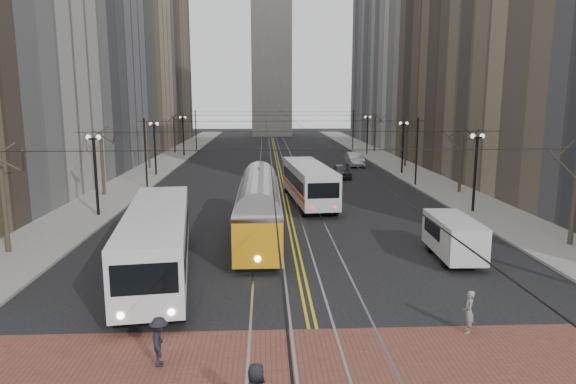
{
  "coord_description": "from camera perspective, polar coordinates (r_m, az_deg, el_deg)",
  "views": [
    {
      "loc": [
        -1.71,
        -18.56,
        8.32
      ],
      "look_at": [
        -0.38,
        10.78,
        3.0
      ],
      "focal_mm": 32.0,
      "sensor_mm": 36.0,
      "label": 1
    }
  ],
  "objects": [
    {
      "name": "street_trees",
      "position": [
        54.12,
        -0.79,
        4.41
      ],
      "size": [
        31.68,
        53.28,
        5.6
      ],
      "color": "#382D23",
      "rests_on": "ground"
    },
    {
      "name": "ground",
      "position": [
        20.41,
        2.51,
        -13.8
      ],
      "size": [
        260.0,
        260.0,
        0.0
      ],
      "primitive_type": "plane",
      "color": "black",
      "rests_on": "ground"
    },
    {
      "name": "pedestrian_d",
      "position": [
        17.28,
        -14.09,
        -15.82
      ],
      "size": [
        0.76,
        1.12,
        1.6
      ],
      "primitive_type": "imported",
      "rotation": [
        0.0,
        0.0,
        1.74
      ],
      "color": "black",
      "rests_on": "crosswalk_band"
    },
    {
      "name": "rear_bus",
      "position": [
        41.41,
        2.29,
        0.88
      ],
      "size": [
        3.68,
        12.22,
        3.14
      ],
      "primitive_type": "cube",
      "rotation": [
        0.0,
        0.0,
        0.09
      ],
      "color": "silver",
      "rests_on": "ground"
    },
    {
      "name": "pedestrian_b",
      "position": [
        20.02,
        19.44,
        -12.43
      ],
      "size": [
        0.5,
        0.64,
        1.56
      ],
      "primitive_type": "imported",
      "rotation": [
        0.0,
        0.0,
        4.48
      ],
      "color": "gray",
      "rests_on": "crosswalk_band"
    },
    {
      "name": "streetcar_rails",
      "position": [
        64.12,
        -1.06,
        2.82
      ],
      "size": [
        4.8,
        130.0,
        0.02
      ],
      "primitive_type": "cube",
      "color": "gray",
      "rests_on": "ground"
    },
    {
      "name": "sedan_silver",
      "position": [
        65.33,
        7.43,
        3.62
      ],
      "size": [
        1.83,
        5.18,
        1.7
      ],
      "primitive_type": "imported",
      "rotation": [
        0.0,
        0.0,
        -0.0
      ],
      "color": "#AEB2B6",
      "rests_on": "ground"
    },
    {
      "name": "sedan_grey",
      "position": [
        55.32,
        5.94,
        2.31
      ],
      "size": [
        1.82,
        4.26,
        1.44
      ],
      "primitive_type": "imported",
      "rotation": [
        0.0,
        0.0,
        0.03
      ],
      "color": "#3A3D40",
      "rests_on": "ground"
    },
    {
      "name": "lamp_posts",
      "position": [
        47.66,
        -0.54,
        3.62
      ],
      "size": [
        27.6,
        57.2,
        5.6
      ],
      "color": "black",
      "rests_on": "ground"
    },
    {
      "name": "crosswalk_band",
      "position": [
        16.85,
        3.78,
        -19.32
      ],
      "size": [
        25.0,
        6.0,
        0.01
      ],
      "primitive_type": "cube",
      "color": "brown",
      "rests_on": "ground"
    },
    {
      "name": "sidewalk_left",
      "position": [
        65.45,
        -14.32,
        2.71
      ],
      "size": [
        5.0,
        140.0,
        0.15
      ],
      "primitive_type": "cube",
      "color": "gray",
      "rests_on": "ground"
    },
    {
      "name": "trolley_wires",
      "position": [
        53.61,
        -0.77,
        5.4
      ],
      "size": [
        25.96,
        120.0,
        6.6
      ],
      "color": "black",
      "rests_on": "ground"
    },
    {
      "name": "streetcar",
      "position": [
        30.61,
        -3.25,
        -2.53
      ],
      "size": [
        2.44,
        13.12,
        3.09
      ],
      "primitive_type": "cube",
      "rotation": [
        0.0,
        0.0,
        0.0
      ],
      "color": "orange",
      "rests_on": "ground"
    },
    {
      "name": "building_left_far",
      "position": [
        107.86,
        -15.98,
        16.1
      ],
      "size": [
        16.0,
        20.0,
        40.0
      ],
      "primitive_type": "cube",
      "color": "brown",
      "rests_on": "ground"
    },
    {
      "name": "building_left_mid",
      "position": [
        69.35,
        -23.7,
        16.63
      ],
      "size": [
        16.0,
        20.0,
        34.0
      ],
      "primitive_type": "cube",
      "color": "slate",
      "rests_on": "ground"
    },
    {
      "name": "centre_lines",
      "position": [
        64.12,
        -1.06,
        2.82
      ],
      "size": [
        0.42,
        130.0,
        0.01
      ],
      "primitive_type": "cube",
      "color": "gold",
      "rests_on": "ground"
    },
    {
      "name": "transit_bus",
      "position": [
        25.05,
        -14.29,
        -5.57
      ],
      "size": [
        4.42,
        13.21,
        3.24
      ],
      "primitive_type": "cube",
      "rotation": [
        0.0,
        0.0,
        0.13
      ],
      "color": "silver",
      "rests_on": "ground"
    },
    {
      "name": "building_right_mid",
      "position": [
        70.6,
        21.01,
        16.68
      ],
      "size": [
        16.0,
        20.0,
        34.0
      ],
      "primitive_type": "cube",
      "color": "brown",
      "rests_on": "ground"
    },
    {
      "name": "sidewalk_right",
      "position": [
        66.23,
        12.04,
        2.89
      ],
      "size": [
        5.0,
        140.0,
        0.15
      ],
      "primitive_type": "cube",
      "color": "gray",
      "rests_on": "ground"
    },
    {
      "name": "building_right_far",
      "position": [
        108.67,
        12.41,
        16.21
      ],
      "size": [
        16.0,
        20.0,
        40.0
      ],
      "primitive_type": "cube",
      "color": "slate",
      "rests_on": "ground"
    },
    {
      "name": "cargo_van",
      "position": [
        28.31,
        17.9,
        -5.0
      ],
      "size": [
        2.1,
        5.08,
        2.22
      ],
      "primitive_type": "cube",
      "rotation": [
        0.0,
        0.0,
        -0.03
      ],
      "color": "silver",
      "rests_on": "ground"
    }
  ]
}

